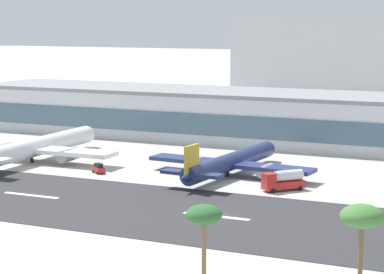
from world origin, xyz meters
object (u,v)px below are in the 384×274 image
airliner_navy_tail_gate_0 (32,148)px  service_fuel_truck_1 (283,180)px  distant_hotel_block (358,62)px  palm_tree_0 (362,218)px  palm_tree_2 (204,218)px  service_baggage_tug_0 (99,168)px  airliner_gold_tail_gate_1 (228,163)px  terminal_building (302,119)px

airliner_navy_tail_gate_0 → service_fuel_truck_1: (62.20, -4.55, -1.29)m
distant_hotel_block → service_fuel_truck_1: (22.78, -161.53, -14.55)m
service_fuel_truck_1 → palm_tree_0: bearing=67.8°
palm_tree_2 → service_fuel_truck_1: bearing=99.7°
service_baggage_tug_0 → service_fuel_truck_1: 41.45m
airliner_navy_tail_gate_0 → airliner_gold_tail_gate_1: (47.22, 3.90, -0.50)m
airliner_gold_tail_gate_1 → palm_tree_2: bearing=-155.3°
airliner_gold_tail_gate_1 → palm_tree_0: bearing=-142.0°
terminal_building → service_baggage_tug_0: terminal_building is taller
service_fuel_truck_1 → palm_tree_2: 63.23m
palm_tree_2 → airliner_navy_tail_gate_0: bearing=137.6°
terminal_building → palm_tree_0: 119.81m
palm_tree_0 → service_baggage_tug_0: bearing=140.9°
airliner_gold_tail_gate_1 → palm_tree_0: size_ratio=3.47×
terminal_building → service_baggage_tug_0: 63.59m
distant_hotel_block → palm_tree_0: size_ratio=7.71×
airliner_gold_tail_gate_1 → palm_tree_2: (25.51, -70.26, 7.43)m
distant_hotel_block → terminal_building: bearing=-84.8°
palm_tree_0 → palm_tree_2: palm_tree_0 is taller
airliner_navy_tail_gate_0 → palm_tree_2: palm_tree_2 is taller
distant_hotel_block → palm_tree_0: bearing=-77.0°
service_baggage_tug_0 → airliner_navy_tail_gate_0: bearing=-158.4°
palm_tree_2 → airliner_gold_tail_gate_1: bearing=110.0°
terminal_building → service_fuel_truck_1: (13.31, -56.58, -4.74)m
service_baggage_tug_0 → palm_tree_0: size_ratio=0.29×
service_baggage_tug_0 → palm_tree_0: bearing=-4.7°
service_baggage_tug_0 → palm_tree_0: (68.78, -55.88, 9.58)m
airliner_gold_tail_gate_1 → palm_tree_0: palm_tree_0 is taller
service_fuel_truck_1 → palm_tree_2: palm_tree_2 is taller
airliner_navy_tail_gate_0 → palm_tree_2: size_ratio=4.25×
palm_tree_0 → airliner_gold_tail_gate_1: bearing=123.3°
terminal_building → service_fuel_truck_1: size_ratio=23.81×
terminal_building → palm_tree_2: 120.81m
airliner_navy_tail_gate_0 → service_baggage_tug_0: size_ratio=14.09×
terminal_building → palm_tree_0: terminal_building is taller
distant_hotel_block → airliner_gold_tail_gate_1: (7.80, -153.07, -13.76)m
palm_tree_0 → service_fuel_truck_1: bearing=116.0°
terminal_building → palm_tree_2: (23.85, -118.39, 3.48)m
terminal_building → airliner_gold_tail_gate_1: (-1.66, -48.13, -3.94)m
service_baggage_tug_0 → service_fuel_truck_1: (41.44, 0.16, 0.98)m
airliner_gold_tail_gate_1 → service_baggage_tug_0: 27.89m
airliner_gold_tail_gate_1 → palm_tree_0: (42.32, -64.50, 7.81)m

